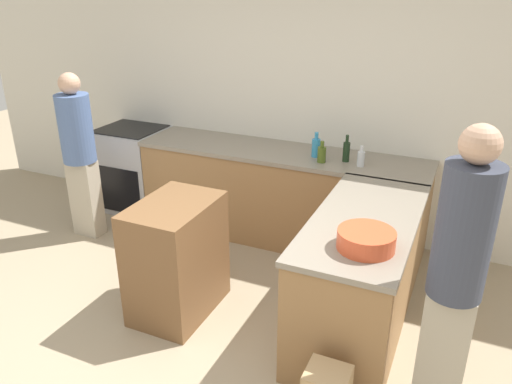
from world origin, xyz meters
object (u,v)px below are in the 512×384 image
at_px(range_oven, 134,168).
at_px(wine_bottle_dark, 346,151).
at_px(dish_soap_bottle, 316,147).
at_px(mixing_bowl, 366,240).
at_px(vinegar_bottle_clear, 361,158).
at_px(person_at_peninsula, 457,272).
at_px(olive_oil_bottle, 322,154).
at_px(person_by_range, 79,151).
at_px(island_table, 177,258).

height_order(range_oven, wine_bottle_dark, wine_bottle_dark).
xyz_separation_m(wine_bottle_dark, dish_soap_bottle, (-0.29, 0.01, -0.01)).
relative_size(range_oven, mixing_bowl, 2.62).
bearing_deg(vinegar_bottle_clear, person_at_peninsula, -61.20).
bearing_deg(olive_oil_bottle, person_by_range, -165.21).
relative_size(mixing_bowl, person_by_range, 0.22).
bearing_deg(person_at_peninsula, vinegar_bottle_clear, 118.80).
xyz_separation_m(vinegar_bottle_clear, dish_soap_bottle, (-0.44, 0.08, 0.02)).
relative_size(island_table, dish_soap_bottle, 3.96).
relative_size(island_table, olive_oil_bottle, 4.71).
relative_size(wine_bottle_dark, olive_oil_bottle, 1.26).
distance_m(vinegar_bottle_clear, person_by_range, 2.67).
xyz_separation_m(island_table, person_by_range, (-1.53, 0.71, 0.44)).
distance_m(range_oven, island_table, 2.09).
bearing_deg(island_table, mixing_bowl, -2.86).
relative_size(island_table, vinegar_bottle_clear, 5.00).
xyz_separation_m(island_table, mixing_bowl, (1.43, -0.07, 0.52)).
xyz_separation_m(wine_bottle_dark, person_at_peninsula, (1.04, -1.69, -0.01)).
relative_size(olive_oil_bottle, person_at_peninsula, 0.11).
xyz_separation_m(mixing_bowl, vinegar_bottle_clear, (-0.37, 1.42, 0.01)).
relative_size(island_table, mixing_bowl, 2.59).
relative_size(island_table, person_at_peninsula, 0.51).
height_order(vinegar_bottle_clear, olive_oil_bottle, olive_oil_bottle).
relative_size(dish_soap_bottle, person_at_peninsula, 0.13).
height_order(olive_oil_bottle, person_by_range, person_by_range).
bearing_deg(vinegar_bottle_clear, island_table, -128.14).
bearing_deg(dish_soap_bottle, mixing_bowl, -61.83).
relative_size(mixing_bowl, dish_soap_bottle, 1.53).
height_order(vinegar_bottle_clear, person_at_peninsula, person_at_peninsula).
xyz_separation_m(island_table, wine_bottle_dark, (0.91, 1.42, 0.55)).
xyz_separation_m(wine_bottle_dark, olive_oil_bottle, (-0.19, -0.11, -0.02)).
distance_m(mixing_bowl, person_by_range, 3.06).
bearing_deg(island_table, person_at_peninsula, -7.98).
height_order(island_table, olive_oil_bottle, olive_oil_bottle).
distance_m(island_table, mixing_bowl, 1.52).
bearing_deg(mixing_bowl, olive_oil_bottle, 117.25).
bearing_deg(wine_bottle_dark, dish_soap_bottle, 177.44).
distance_m(wine_bottle_dark, dish_soap_bottle, 0.29).
distance_m(mixing_bowl, dish_soap_bottle, 1.70).
bearing_deg(person_by_range, dish_soap_bottle, 18.34).
xyz_separation_m(range_oven, island_table, (1.50, -1.46, -0.00)).
xyz_separation_m(olive_oil_bottle, person_at_peninsula, (1.23, -1.58, 0.01)).
relative_size(wine_bottle_dark, person_by_range, 0.15).
distance_m(wine_bottle_dark, person_at_peninsula, 1.99).
relative_size(range_oven, dish_soap_bottle, 4.01).
bearing_deg(range_oven, wine_bottle_dark, -1.08).
bearing_deg(wine_bottle_dark, island_table, -122.68).
height_order(island_table, wine_bottle_dark, wine_bottle_dark).
xyz_separation_m(range_oven, dish_soap_bottle, (2.12, -0.03, 0.54)).
distance_m(range_oven, person_at_peninsula, 3.90).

